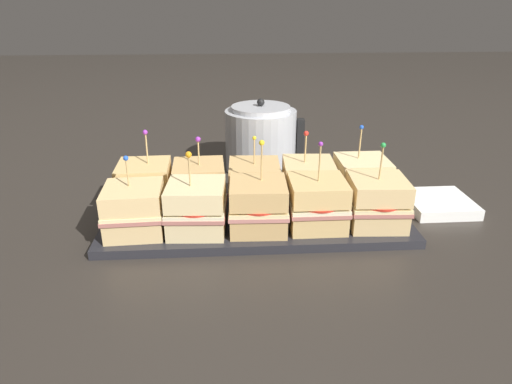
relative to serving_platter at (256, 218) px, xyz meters
name	(u,v)px	position (x,y,z in m)	size (l,w,h in m)	color
ground_plane	(256,222)	(0.00, 0.00, -0.01)	(6.00, 6.00, 0.00)	#2D2823
serving_platter	(256,218)	(0.00, 0.00, 0.00)	(0.62, 0.27, 0.02)	#232328
sandwich_front_far_left	(134,210)	(-0.24, -0.06, 0.06)	(0.12, 0.12, 0.15)	#DBB77A
sandwich_front_left	(197,208)	(-0.12, -0.06, 0.06)	(0.12, 0.12, 0.16)	beige
sandwich_front_center	(259,206)	(0.00, -0.06, 0.06)	(0.12, 0.12, 0.18)	tan
sandwich_front_right	(317,203)	(0.12, -0.06, 0.06)	(0.11, 0.11, 0.17)	tan
sandwich_front_far_right	(377,202)	(0.23, -0.06, 0.06)	(0.12, 0.12, 0.17)	#DBB77A
sandwich_back_far_left	(145,185)	(-0.23, 0.06, 0.06)	(0.12, 0.12, 0.17)	tan
sandwich_back_left	(199,184)	(-0.12, 0.06, 0.06)	(0.12, 0.12, 0.15)	tan
sandwich_back_center	(254,183)	(0.00, 0.06, 0.06)	(0.12, 0.12, 0.15)	tan
sandwich_back_right	(308,181)	(0.12, 0.06, 0.06)	(0.12, 0.12, 0.16)	#DBB77A
sandwich_back_far_right	(361,180)	(0.24, 0.06, 0.06)	(0.11, 0.11, 0.17)	beige
kettle_steel	(261,139)	(0.03, 0.32, 0.08)	(0.21, 0.19, 0.19)	#B7BABF
napkin_stack	(438,203)	(0.41, 0.04, 0.00)	(0.14, 0.14, 0.02)	white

